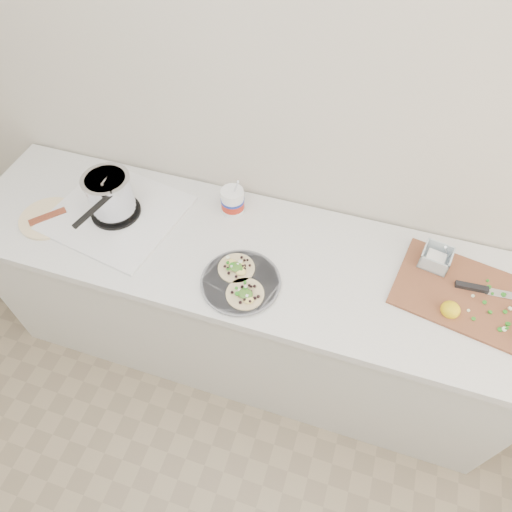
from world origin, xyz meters
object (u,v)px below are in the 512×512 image
(stove, at_px, (113,201))
(taco_plate, at_px, (241,281))
(bacon_plate, at_px, (48,218))
(cutboard, at_px, (463,288))
(tub, at_px, (233,200))

(stove, relative_size, taco_plate, 1.92)
(taco_plate, bearing_deg, bacon_plate, 175.83)
(stove, distance_m, bacon_plate, 0.30)
(taco_plate, xyz_separation_m, bacon_plate, (-0.90, 0.07, -0.01))
(cutboard, relative_size, bacon_plate, 2.29)
(stove, relative_size, cutboard, 1.06)
(taco_plate, relative_size, bacon_plate, 1.27)
(stove, relative_size, tub, 2.65)
(stove, height_order, cutboard, stove)
(bacon_plate, bearing_deg, stove, 22.74)
(stove, xyz_separation_m, tub, (0.47, 0.18, -0.01))
(cutboard, bearing_deg, stove, -167.80)
(tub, bearing_deg, cutboard, -7.74)
(taco_plate, height_order, bacon_plate, taco_plate)
(bacon_plate, bearing_deg, tub, 21.21)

